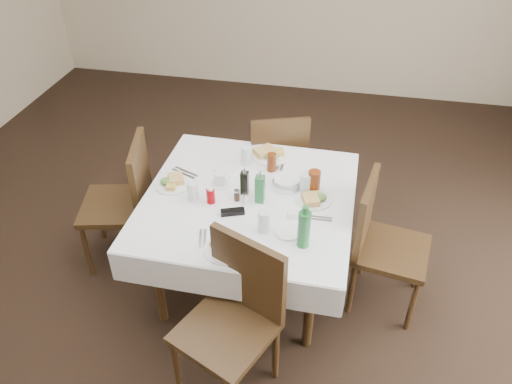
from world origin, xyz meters
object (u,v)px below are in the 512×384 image
water_e (306,183)px  water_n (246,155)px  green_bottle (304,229)px  oil_cruet_dark (245,182)px  oil_cruet_green (260,188)px  chair_south (236,310)px  dining_table (249,206)px  coffee_mug (221,179)px  bread_basket (287,182)px  chair_north (277,158)px  chair_west (127,196)px  water_w (193,191)px  chair_east (380,237)px  ketchup_bottle (211,195)px  water_s (264,221)px

water_e → water_n: bearing=150.8°
water_n → green_bottle: green_bottle is taller
oil_cruet_dark → oil_cruet_green: bearing=-29.0°
chair_south → oil_cruet_dark: (-0.13, 0.82, 0.28)m
dining_table → coffee_mug: size_ratio=10.67×
water_e → bread_basket: size_ratio=0.75×
chair_north → chair_west: chair_west is taller
dining_table → water_w: bearing=-163.9°
chair_south → water_n: chair_south is taller
chair_west → water_n: chair_west is taller
water_n → water_e: size_ratio=0.95×
water_e → bread_basket: water_e is taller
chair_south → water_w: chair_south is taller
oil_cruet_dark → oil_cruet_green: 0.13m
water_w → oil_cruet_green: oil_cruet_green is taller
oil_cruet_dark → green_bottle: bearing=-43.5°
green_bottle → oil_cruet_dark: bearing=136.5°
chair_north → chair_east: (0.82, -0.82, 0.01)m
oil_cruet_green → ketchup_bottle: (-0.31, -0.08, -0.05)m
water_n → water_w: size_ratio=1.05×
chair_north → oil_cruet_green: size_ratio=3.89×
water_s → coffee_mug: bearing=133.4°
chair_north → oil_cruet_green: oil_cruet_green is taller
water_e → water_w: water_e is taller
water_n → water_s: size_ratio=1.00×
ketchup_bottle → coffee_mug: (0.01, 0.20, -0.01)m
oil_cruet_dark → water_e: bearing=12.6°
chair_north → ketchup_bottle: bearing=-106.6°
oil_cruet_green → bread_basket: bearing=53.7°
water_n → bread_basket: 0.39m
water_s → green_bottle: (0.24, -0.08, 0.05)m
water_s → water_e: 0.47m
water_e → chair_south: bearing=-106.1°
chair_west → water_n: bearing=20.8°
green_bottle → chair_south: bearing=-127.8°
chair_west → ketchup_bottle: chair_west is taller
water_n → ketchup_bottle: size_ratio=1.18×
chair_west → coffee_mug: bearing=2.1°
water_w → ketchup_bottle: 0.12m
water_n → coffee_mug: water_n is taller
oil_cruet_dark → coffee_mug: (-0.18, 0.06, -0.05)m
water_w → oil_cruet_green: 0.43m
dining_table → chair_west: 0.92m
chair_north → oil_cruet_green: bearing=-88.1°
dining_table → bread_basket: size_ratio=6.99×
ketchup_bottle → chair_west: bearing=165.8°
chair_north → chair_south: 1.61m
water_w → coffee_mug: size_ratio=1.04×
dining_table → oil_cruet_green: oil_cruet_green is taller
chair_north → chair_south: (0.04, -1.61, 0.03)m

